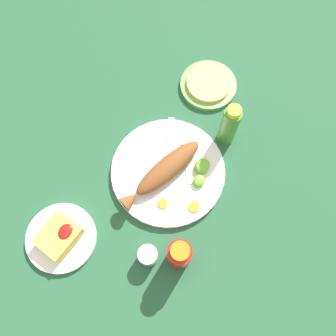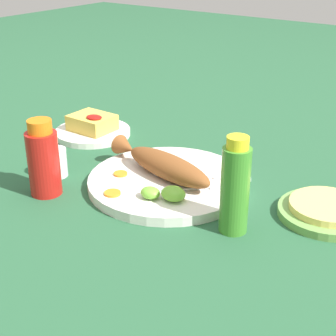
# 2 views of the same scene
# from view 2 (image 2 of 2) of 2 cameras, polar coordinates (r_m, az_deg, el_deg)

# --- Properties ---
(ground_plane) EXTENTS (4.00, 4.00, 0.00)m
(ground_plane) POSITION_cam_2_polar(r_m,az_deg,el_deg) (0.98, 0.00, -2.01)
(ground_plane) COLOR #235133
(main_plate) EXTENTS (0.30, 0.30, 0.02)m
(main_plate) POSITION_cam_2_polar(r_m,az_deg,el_deg) (0.98, 0.00, -1.54)
(main_plate) COLOR silver
(main_plate) RESTS_ON ground_plane
(fried_fish) EXTENTS (0.26, 0.10, 0.05)m
(fried_fish) POSITION_cam_2_polar(r_m,az_deg,el_deg) (0.98, -0.63, 0.45)
(fried_fish) COLOR brown
(fried_fish) RESTS_ON main_plate
(fork_near) EXTENTS (0.17, 0.10, 0.00)m
(fork_near) POSITION_cam_2_polar(r_m,az_deg,el_deg) (0.98, 4.54, -0.96)
(fork_near) COLOR silver
(fork_near) RESTS_ON main_plate
(fork_far) EXTENTS (0.15, 0.14, 0.00)m
(fork_far) POSITION_cam_2_polar(r_m,az_deg,el_deg) (0.94, 4.04, -2.14)
(fork_far) COLOR silver
(fork_far) RESTS_ON main_plate
(carrot_slice_near) EXTENTS (0.03, 0.03, 0.00)m
(carrot_slice_near) POSITION_cam_2_polar(r_m,az_deg,el_deg) (0.99, -5.29, -0.64)
(carrot_slice_near) COLOR orange
(carrot_slice_near) RESTS_ON main_plate
(carrot_slice_mid) EXTENTS (0.03, 0.03, 0.00)m
(carrot_slice_mid) POSITION_cam_2_polar(r_m,az_deg,el_deg) (0.92, -6.19, -2.79)
(carrot_slice_mid) COLOR orange
(carrot_slice_mid) RESTS_ON main_plate
(lime_wedge_main) EXTENTS (0.04, 0.03, 0.02)m
(lime_wedge_main) POSITION_cam_2_polar(r_m,az_deg,el_deg) (0.90, -1.97, -2.77)
(lime_wedge_main) COLOR #6BB233
(lime_wedge_main) RESTS_ON main_plate
(lime_wedge_side) EXTENTS (0.04, 0.04, 0.02)m
(lime_wedge_side) POSITION_cam_2_polar(r_m,az_deg,el_deg) (0.89, 0.59, -2.87)
(lime_wedge_side) COLOR #6BB233
(lime_wedge_side) RESTS_ON main_plate
(hot_sauce_bottle_red) EXTENTS (0.06, 0.06, 0.14)m
(hot_sauce_bottle_red) POSITION_cam_2_polar(r_m,az_deg,el_deg) (0.96, -13.65, 0.87)
(hot_sauce_bottle_red) COLOR #B21914
(hot_sauce_bottle_red) RESTS_ON ground_plane
(hot_sauce_bottle_green) EXTENTS (0.05, 0.05, 0.16)m
(hot_sauce_bottle_green) POSITION_cam_2_polar(r_m,az_deg,el_deg) (0.81, 7.45, -2.15)
(hot_sauce_bottle_green) COLOR #3D8428
(hot_sauce_bottle_green) RESTS_ON ground_plane
(salt_cup) EXTENTS (0.05, 0.05, 0.06)m
(salt_cup) POSITION_cam_2_polar(r_m,az_deg,el_deg) (1.04, -12.42, 0.41)
(salt_cup) COLOR silver
(salt_cup) RESTS_ON ground_plane
(side_plate_fries) EXTENTS (0.18, 0.18, 0.01)m
(side_plate_fries) POSITION_cam_2_polar(r_m,az_deg,el_deg) (1.24, -8.34, 3.91)
(side_plate_fries) COLOR silver
(side_plate_fries) RESTS_ON ground_plane
(fries_pile) EXTENTS (0.10, 0.08, 0.04)m
(fries_pile) POSITION_cam_2_polar(r_m,az_deg,el_deg) (1.23, -8.40, 5.02)
(fries_pile) COLOR gold
(fries_pile) RESTS_ON side_plate_fries
(tortilla_plate) EXTENTS (0.16, 0.16, 0.01)m
(tortilla_plate) POSITION_cam_2_polar(r_m,az_deg,el_deg) (0.92, 17.15, -4.78)
(tortilla_plate) COLOR #6B9E4C
(tortilla_plate) RESTS_ON ground_plane
(tortilla_stack) EXTENTS (0.13, 0.13, 0.01)m
(tortilla_stack) POSITION_cam_2_polar(r_m,az_deg,el_deg) (0.91, 17.25, -4.07)
(tortilla_stack) COLOR #E0C666
(tortilla_stack) RESTS_ON tortilla_plate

